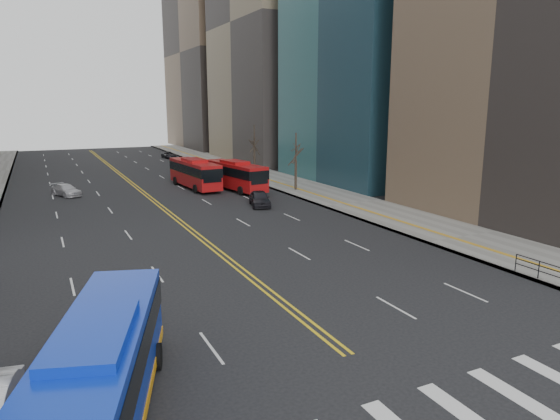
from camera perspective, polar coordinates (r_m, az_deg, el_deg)
name	(u,v)px	position (r m, az deg, el deg)	size (l,w,h in m)	color
sidewalk_right	(288,183)	(62.46, 0.88, 3.08)	(7.00, 130.00, 0.15)	slate
centerline	(130,182)	(66.60, -16.74, 3.07)	(0.55, 100.00, 0.01)	gold
office_towers	(104,2)	(80.53, -19.45, 21.49)	(83.00, 134.00, 58.00)	gray
street_trees	(81,164)	(44.99, -21.82, 4.94)	(35.20, 47.20, 7.60)	black
blue_bus	(97,382)	(16.14, -20.19, -18.00)	(6.17, 12.27, 3.51)	#0B2CB2
red_bus_near	(195,172)	(59.86, -9.73, 4.33)	(3.33, 11.10, 3.48)	#AD1214
red_bus_far	(235,174)	(57.90, -5.17, 4.16)	(4.01, 10.99, 3.42)	#AD1214
car_dark_mid	(260,198)	(48.61, -2.34, 1.33)	(1.77, 4.40, 1.50)	black
car_silver	(66,190)	(58.78, -23.25, 2.10)	(1.77, 4.35, 1.26)	#B0AFB5
car_dark_far	(169,155)	(94.92, -12.58, 6.16)	(1.95, 4.23, 1.18)	black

